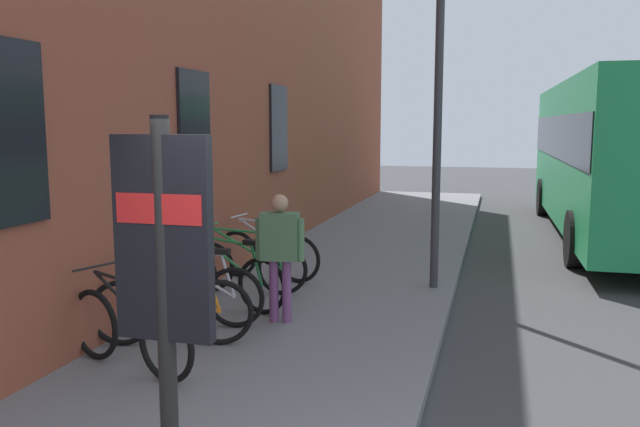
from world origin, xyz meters
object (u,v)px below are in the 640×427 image
(bicycle_beside_lamp, at_px, (228,279))
(bicycle_far_end, at_px, (267,254))
(bicycle_mid_rack, at_px, (172,310))
(pedestrian_crossing_street, at_px, (280,245))
(bicycle_by_door, at_px, (192,293))
(bicycle_nearest_sign, at_px, (246,266))
(city_bus, at_px, (617,150))
(bicycle_leaning_wall, at_px, (129,331))
(street_lamp, at_px, (439,63))
(transit_info_sign, at_px, (164,267))

(bicycle_beside_lamp, relative_size, bicycle_far_end, 0.98)
(bicycle_mid_rack, xyz_separation_m, pedestrian_crossing_street, (1.10, -0.85, 0.55))
(pedestrian_crossing_street, bearing_deg, bicycle_by_door, 112.54)
(bicycle_nearest_sign, bearing_deg, bicycle_by_door, 177.59)
(bicycle_nearest_sign, xyz_separation_m, city_bus, (6.96, -5.80, 1.41))
(bicycle_mid_rack, bearing_deg, pedestrian_crossing_street, -37.67)
(bicycle_leaning_wall, distance_m, street_lamp, 5.51)
(city_bus, bearing_deg, bicycle_far_end, 136.59)
(transit_info_sign, distance_m, pedestrian_crossing_street, 4.20)
(bicycle_nearest_sign, xyz_separation_m, bicycle_far_end, (0.84, -0.00, -0.00))
(bicycle_nearest_sign, xyz_separation_m, street_lamp, (1.05, -2.50, 2.81))
(bicycle_beside_lamp, relative_size, bicycle_nearest_sign, 0.98)
(city_bus, xyz_separation_m, pedestrian_crossing_street, (-8.09, 4.91, -0.86))
(bicycle_nearest_sign, xyz_separation_m, transit_info_sign, (-5.20, -1.65, 1.21))
(bicycle_beside_lamp, relative_size, pedestrian_crossing_street, 1.13)
(bicycle_leaning_wall, bearing_deg, pedestrian_crossing_street, -25.71)
(transit_info_sign, bearing_deg, bicycle_nearest_sign, 17.61)
(bicycle_leaning_wall, distance_m, bicycle_far_end, 3.82)
(bicycle_by_door, bearing_deg, pedestrian_crossing_street, -67.46)
(transit_info_sign, bearing_deg, pedestrian_crossing_street, 10.58)
(bicycle_by_door, relative_size, pedestrian_crossing_street, 1.15)
(bicycle_by_door, bearing_deg, street_lamp, -44.94)
(bicycle_beside_lamp, height_order, transit_info_sign, transit_info_sign)
(bicycle_nearest_sign, height_order, city_bus, city_bus)
(bicycle_beside_lamp, distance_m, bicycle_nearest_sign, 0.77)
(street_lamp, bearing_deg, bicycle_far_end, 94.81)
(bicycle_by_door, relative_size, bicycle_nearest_sign, 1.00)
(bicycle_leaning_wall, bearing_deg, city_bus, -30.27)
(bicycle_leaning_wall, distance_m, transit_info_sign, 3.02)
(bicycle_far_end, distance_m, street_lamp, 3.76)
(pedestrian_crossing_street, bearing_deg, street_lamp, -36.54)
(transit_info_sign, distance_m, city_bus, 12.85)
(bicycle_beside_lamp, bearing_deg, street_lamp, -53.35)
(bicycle_nearest_sign, distance_m, transit_info_sign, 5.59)
(street_lamp, bearing_deg, transit_info_sign, 172.27)
(bicycle_nearest_sign, bearing_deg, bicycle_leaning_wall, 179.94)
(pedestrian_crossing_street, bearing_deg, bicycle_nearest_sign, 38.34)
(pedestrian_crossing_street, bearing_deg, bicycle_far_end, 24.26)
(bicycle_leaning_wall, xyz_separation_m, bicycle_nearest_sign, (2.98, -0.00, 0.00))
(bicycle_beside_lamp, bearing_deg, bicycle_leaning_wall, 178.28)
(bicycle_by_door, bearing_deg, city_bus, -34.65)
(city_bus, bearing_deg, bicycle_mid_rack, 147.92)
(bicycle_nearest_sign, height_order, street_lamp, street_lamp)
(city_bus, bearing_deg, bicycle_beside_lamp, 143.42)
(bicycle_leaning_wall, bearing_deg, bicycle_by_door, 2.40)
(bicycle_far_end, xyz_separation_m, street_lamp, (0.21, -2.49, 2.81))
(bicycle_leaning_wall, bearing_deg, bicycle_far_end, -0.12)
(bicycle_mid_rack, bearing_deg, bicycle_by_door, 8.66)
(bicycle_leaning_wall, distance_m, city_bus, 11.60)
(transit_info_sign, bearing_deg, city_bus, -18.83)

